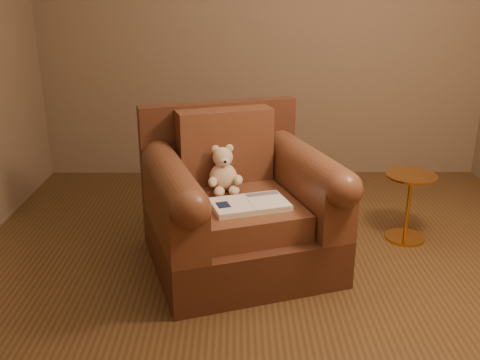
{
  "coord_description": "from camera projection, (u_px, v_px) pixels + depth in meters",
  "views": [
    {
      "loc": [
        -0.25,
        -2.82,
        1.66
      ],
      "look_at": [
        -0.23,
        0.17,
        0.58
      ],
      "focal_mm": 40.0,
      "sensor_mm": 36.0,
      "label": 1
    }
  ],
  "objects": [
    {
      "name": "guidebook",
      "position": [
        250.0,
        204.0,
        3.11
      ],
      "size": [
        0.5,
        0.38,
        0.04
      ],
      "rotation": [
        0.0,
        0.0,
        0.3
      ],
      "color": "beige",
      "rests_on": "armchair"
    },
    {
      "name": "floor",
      "position": [
        278.0,
        280.0,
        3.22
      ],
      "size": [
        4.0,
        4.0,
        0.0
      ],
      "primitive_type": "plane",
      "color": "#51381B",
      "rests_on": "ground"
    },
    {
      "name": "armchair",
      "position": [
        238.0,
        207.0,
        3.34
      ],
      "size": [
        1.32,
        1.28,
        0.95
      ],
      "rotation": [
        0.0,
        0.0,
        0.31
      ],
      "color": "#492818",
      "rests_on": "floor"
    },
    {
      "name": "teddy_bear",
      "position": [
        224.0,
        174.0,
        3.33
      ],
      "size": [
        0.21,
        0.25,
        0.3
      ],
      "rotation": [
        0.0,
        0.0,
        0.22
      ],
      "color": "beige",
      "rests_on": "armchair"
    },
    {
      "name": "side_table",
      "position": [
        408.0,
        205.0,
        3.66
      ],
      "size": [
        0.34,
        0.34,
        0.48
      ],
      "color": "gold",
      "rests_on": "floor"
    }
  ]
}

